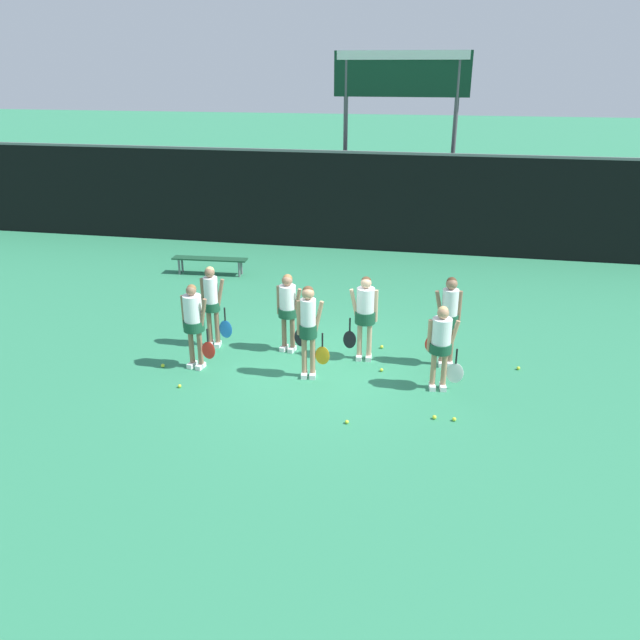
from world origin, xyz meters
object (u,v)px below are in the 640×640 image
(bench_courtside, at_px, (210,260))
(player_3, at_px, (212,300))
(tennis_ball_7, at_px, (454,419))
(player_0, at_px, (194,319))
(player_1, at_px, (309,324))
(player_4, at_px, (288,306))
(player_6, at_px, (449,314))
(tennis_ball_2, at_px, (180,386))
(tennis_ball_5, at_px, (382,370))
(tennis_ball_6, at_px, (518,368))
(scoreboard, at_px, (401,92))
(tennis_ball_1, at_px, (382,347))
(tennis_ball_3, at_px, (163,366))
(tennis_ball_0, at_px, (347,422))
(tennis_ball_4, at_px, (434,417))
(player_2, at_px, (441,341))
(player_5, at_px, (365,311))

(bench_courtside, height_order, player_3, player_3)
(tennis_ball_7, bearing_deg, player_0, 167.73)
(player_3, bearing_deg, player_0, -95.30)
(player_1, height_order, player_4, player_1)
(player_0, height_order, player_6, player_6)
(bench_courtside, distance_m, player_6, 8.09)
(player_4, xyz_separation_m, tennis_ball_2, (-1.58, -1.99, -0.95))
(player_4, bearing_deg, player_1, -48.82)
(player_3, relative_size, tennis_ball_5, 26.79)
(player_3, relative_size, tennis_ball_7, 25.94)
(player_3, distance_m, tennis_ball_6, 6.28)
(scoreboard, xyz_separation_m, player_3, (-2.96, -9.60, -3.70))
(tennis_ball_5, bearing_deg, bench_courtside, 136.41)
(tennis_ball_1, xyz_separation_m, tennis_ball_3, (-4.13, -1.72, 0.00))
(bench_courtside, relative_size, player_4, 1.30)
(tennis_ball_0, bearing_deg, tennis_ball_7, 13.89)
(bench_courtside, relative_size, tennis_ball_1, 30.27)
(bench_courtside, height_order, player_4, player_4)
(player_0, height_order, player_1, player_1)
(tennis_ball_2, bearing_deg, player_4, 51.48)
(player_0, distance_m, player_6, 4.89)
(tennis_ball_3, height_order, tennis_ball_6, tennis_ball_3)
(tennis_ball_4, height_order, tennis_ball_5, tennis_ball_4)
(bench_courtside, distance_m, tennis_ball_2, 6.80)
(player_2, height_order, tennis_ball_3, player_2)
(scoreboard, distance_m, tennis_ball_7, 12.76)
(player_6, height_order, tennis_ball_7, player_6)
(player_5, distance_m, tennis_ball_5, 1.20)
(player_0, relative_size, tennis_ball_1, 24.06)
(tennis_ball_0, bearing_deg, tennis_ball_3, 160.65)
(tennis_ball_6, bearing_deg, player_4, 179.83)
(tennis_ball_1, bearing_deg, player_2, -52.28)
(tennis_ball_2, xyz_separation_m, tennis_ball_7, (4.96, -0.20, 0.00))
(player_1, relative_size, player_2, 1.13)
(player_2, xyz_separation_m, tennis_ball_3, (-5.32, -0.18, -0.91))
(player_5, distance_m, tennis_ball_0, 2.71)
(player_3, distance_m, player_4, 1.60)
(tennis_ball_5, height_order, tennis_ball_7, tennis_ball_7)
(tennis_ball_2, distance_m, tennis_ball_4, 4.64)
(player_4, height_order, tennis_ball_5, player_4)
(player_1, relative_size, tennis_ball_1, 25.59)
(player_0, distance_m, player_1, 2.24)
(tennis_ball_2, bearing_deg, scoreboard, 75.59)
(tennis_ball_2, bearing_deg, player_1, 21.96)
(tennis_ball_0, height_order, tennis_ball_1, tennis_ball_1)
(bench_courtside, bearing_deg, tennis_ball_4, -49.57)
(player_3, distance_m, tennis_ball_1, 3.66)
(tennis_ball_3, bearing_deg, tennis_ball_1, 22.62)
(player_6, bearing_deg, tennis_ball_1, 150.42)
(tennis_ball_1, bearing_deg, tennis_ball_0, -94.72)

